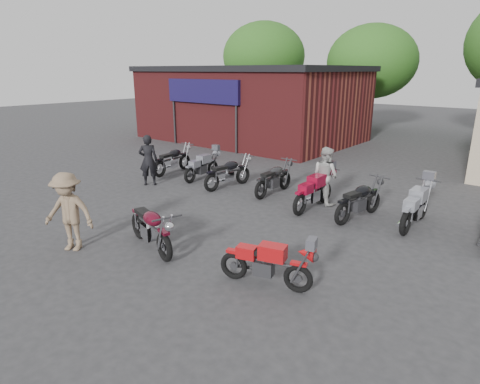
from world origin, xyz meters
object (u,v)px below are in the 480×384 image
Objects in this scene: row_bike_0 at (173,159)px; row_bike_4 at (314,189)px; vintage_motorcycle at (151,225)px; row_bike_6 at (416,204)px; helmet at (149,230)px; row_bike_5 at (360,198)px; person_tan at (69,212)px; person_light at (325,176)px; row_bike_1 at (202,165)px; row_bike_2 at (229,171)px; row_bike_3 at (274,177)px; person_dark at (148,160)px; sportbike at (267,261)px.

row_bike_4 is (6.64, -0.22, 0.01)m from row_bike_0.
vintage_motorcycle is 1.02× the size of row_bike_0.
row_bike_6 is at bearing -95.67° from row_bike_0.
helmet is 0.13× the size of row_bike_5.
person_tan is at bearing -125.21° from vintage_motorcycle.
row_bike_1 is at bearing 21.69° from person_light.
row_bike_2 is 1.01× the size of row_bike_3.
row_bike_4 is at bearing -99.03° from row_bike_0.
person_dark reaches higher than row_bike_5.
row_bike_0 is at bearing 150.34° from vintage_motorcycle.
row_bike_1 is at bearing -93.97° from row_bike_0.
person_light is 0.85× the size of row_bike_6.
row_bike_3 is at bearing -69.50° from row_bike_2.
person_dark reaches higher than row_bike_1.
row_bike_3 is (-3.40, 5.10, 0.06)m from sportbike.
row_bike_3 is (-0.34, 5.48, -0.03)m from vintage_motorcycle.
person_light is 5.09m from row_bike_1.
person_tan is 0.90× the size of row_bike_0.
sportbike is at bearing -9.41° from person_tan.
person_dark is at bearing 147.66° from row_bike_1.
row_bike_1 is 6.49m from row_bike_5.
row_bike_1 is at bearing 91.32° from row_bike_3.
row_bike_0 is at bearing 133.02° from sportbike.
row_bike_0 is 8.07m from row_bike_5.
vintage_motorcycle is 1.17× the size of person_light.
row_bike_6 reaches higher than row_bike_0.
row_bike_4 is (5.06, -0.31, 0.05)m from row_bike_1.
person_light is at bearing -72.99° from row_bike_2.
person_light is 7.45m from person_tan.
row_bike_0 is (-6.65, -0.44, -0.30)m from person_light.
row_bike_0 is 0.99× the size of row_bike_4.
row_bike_3 is at bearing 23.81° from person_light.
vintage_motorcycle is 5.83m from row_bike_5.
person_tan is 0.97× the size of row_bike_1.
row_bike_5 reaches higher than sportbike.
row_bike_5 is (4.33, 6.26, -0.33)m from person_tan.
person_dark is (-4.52, 3.49, 0.31)m from vintage_motorcycle.
row_bike_0 reaches higher than helmet.
row_bike_2 is (-2.05, 5.09, -0.02)m from vintage_motorcycle.
row_bike_2 is at bearing 27.20° from person_light.
vintage_motorcycle is at bearing 170.57° from sportbike.
vintage_motorcycle is at bearing 97.87° from person_dark.
row_bike_6 reaches higher than vintage_motorcycle.
row_bike_1 is 3.27m from row_bike_3.
row_bike_2 is at bearing -104.41° from row_bike_1.
person_tan is at bearing -167.53° from row_bike_1.
row_bike_6 is (7.89, 0.15, 0.06)m from row_bike_1.
person_light is at bearing 91.22° from vintage_motorcycle.
row_bike_4 is at bearing 149.84° from person_dark.
row_bike_0 is 4.86m from row_bike_3.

